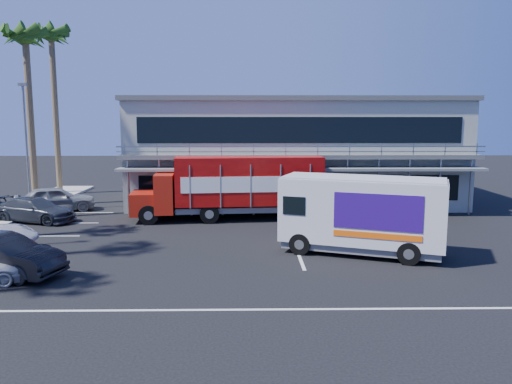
{
  "coord_description": "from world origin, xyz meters",
  "views": [
    {
      "loc": [
        -0.21,
        -20.8,
        5.88
      ],
      "look_at": [
        0.19,
        3.57,
        2.3
      ],
      "focal_mm": 35.0,
      "sensor_mm": 36.0,
      "label": 1
    }
  ],
  "objects": [
    {
      "name": "parked_car_e",
      "position": [
        -12.5,
        10.8,
        0.82
      ],
      "size": [
        5.19,
        3.71,
        1.64
      ],
      "primitive_type": "imported",
      "rotation": [
        0.0,
        0.0,
        1.98
      ],
      "color": "gray",
      "rests_on": "ground"
    },
    {
      "name": "palm_f",
      "position": [
        -15.1,
        18.5,
        11.47
      ],
      "size": [
        2.8,
        2.8,
        13.25
      ],
      "color": "brown",
      "rests_on": "ground"
    },
    {
      "name": "parked_car_d",
      "position": [
        -12.5,
        7.6,
        0.7
      ],
      "size": [
        5.2,
        3.22,
        1.41
      ],
      "primitive_type": "imported",
      "rotation": [
        0.0,
        0.0,
        1.29
      ],
      "color": "#272C34",
      "rests_on": "ground"
    },
    {
      "name": "white_van",
      "position": [
        4.74,
        0.44,
        1.8
      ],
      "size": [
        7.33,
        4.7,
        3.39
      ],
      "rotation": [
        0.0,
        0.0,
        -0.37
      ],
      "color": "silver",
      "rests_on": "ground"
    },
    {
      "name": "palm_e",
      "position": [
        -14.7,
        13.0,
        10.57
      ],
      "size": [
        2.8,
        2.8,
        12.25
      ],
      "color": "brown",
      "rests_on": "ground"
    },
    {
      "name": "building",
      "position": [
        3.0,
        14.94,
        3.66
      ],
      "size": [
        22.4,
        12.0,
        7.3
      ],
      "color": "#A1A597",
      "rests_on": "ground"
    },
    {
      "name": "parked_car_b",
      "position": [
        -9.5,
        -2.5,
        0.79
      ],
      "size": [
        5.05,
        2.9,
        1.57
      ],
      "primitive_type": "imported",
      "rotation": [
        0.0,
        0.0,
        1.3
      ],
      "color": "black",
      "rests_on": "ground"
    },
    {
      "name": "red_truck",
      "position": [
        -0.93,
        8.24,
        2.04
      ],
      "size": [
        11.21,
        3.51,
        3.71
      ],
      "rotation": [
        0.0,
        0.0,
        0.08
      ],
      "color": "#B21C0E",
      "rests_on": "ground"
    },
    {
      "name": "light_pole_far",
      "position": [
        -14.2,
        11.0,
        4.5
      ],
      "size": [
        0.5,
        0.25,
        8.09
      ],
      "color": "gray",
      "rests_on": "ground"
    },
    {
      "name": "ground",
      "position": [
        0.0,
        0.0,
        0.0
      ],
      "size": [
        120.0,
        120.0,
        0.0
      ],
      "primitive_type": "plane",
      "color": "black",
      "rests_on": "ground"
    }
  ]
}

